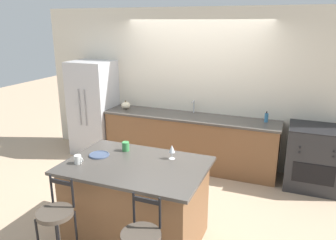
{
  "coord_description": "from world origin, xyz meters",
  "views": [
    {
      "loc": [
        1.63,
        -4.77,
        2.46
      ],
      "look_at": [
        0.03,
        -0.72,
        1.15
      ],
      "focal_mm": 35.0,
      "sensor_mm": 36.0,
      "label": 1
    }
  ],
  "objects_px": {
    "oven_range": "(314,157)",
    "tumbler_cup": "(126,146)",
    "dinner_plate": "(99,155)",
    "wine_glass": "(172,149)",
    "refrigerator": "(94,108)",
    "bar_stool_near": "(57,224)",
    "soap_bottle": "(266,118)",
    "pumpkin_decoration": "(126,105)",
    "coffee_mug": "(78,159)"
  },
  "relations": [
    {
      "from": "tumbler_cup",
      "to": "soap_bottle",
      "type": "height_order",
      "value": "soap_bottle"
    },
    {
      "from": "tumbler_cup",
      "to": "bar_stool_near",
      "type": "bearing_deg",
      "value": -98.89
    },
    {
      "from": "refrigerator",
      "to": "bar_stool_near",
      "type": "bearing_deg",
      "value": -62.68
    },
    {
      "from": "dinner_plate",
      "to": "tumbler_cup",
      "type": "xyz_separation_m",
      "value": [
        0.22,
        0.25,
        0.05
      ]
    },
    {
      "from": "refrigerator",
      "to": "tumbler_cup",
      "type": "height_order",
      "value": "refrigerator"
    },
    {
      "from": "refrigerator",
      "to": "soap_bottle",
      "type": "xyz_separation_m",
      "value": [
        3.15,
        0.15,
        0.11
      ]
    },
    {
      "from": "oven_range",
      "to": "dinner_plate",
      "type": "bearing_deg",
      "value": -139.71
    },
    {
      "from": "refrigerator",
      "to": "soap_bottle",
      "type": "relative_size",
      "value": 10.03
    },
    {
      "from": "refrigerator",
      "to": "oven_range",
      "type": "distance_m",
      "value": 3.93
    },
    {
      "from": "bar_stool_near",
      "to": "coffee_mug",
      "type": "bearing_deg",
      "value": 103.35
    },
    {
      "from": "bar_stool_near",
      "to": "wine_glass",
      "type": "xyz_separation_m",
      "value": [
        0.79,
        1.08,
        0.49
      ]
    },
    {
      "from": "oven_range",
      "to": "soap_bottle",
      "type": "relative_size",
      "value": 5.47
    },
    {
      "from": "oven_range",
      "to": "coffee_mug",
      "type": "height_order",
      "value": "coffee_mug"
    },
    {
      "from": "oven_range",
      "to": "soap_bottle",
      "type": "height_order",
      "value": "soap_bottle"
    },
    {
      "from": "wine_glass",
      "to": "coffee_mug",
      "type": "height_order",
      "value": "wine_glass"
    },
    {
      "from": "oven_range",
      "to": "soap_bottle",
      "type": "xyz_separation_m",
      "value": [
        -0.75,
        0.15,
        0.51
      ]
    },
    {
      "from": "soap_bottle",
      "to": "coffee_mug",
      "type": "bearing_deg",
      "value": -125.39
    },
    {
      "from": "bar_stool_near",
      "to": "pumpkin_decoration",
      "type": "relative_size",
      "value": 6.12
    },
    {
      "from": "bar_stool_near",
      "to": "dinner_plate",
      "type": "distance_m",
      "value": 0.94
    },
    {
      "from": "bar_stool_near",
      "to": "dinner_plate",
      "type": "height_order",
      "value": "bar_stool_near"
    },
    {
      "from": "pumpkin_decoration",
      "to": "dinner_plate",
      "type": "bearing_deg",
      "value": -69.21
    },
    {
      "from": "bar_stool_near",
      "to": "tumbler_cup",
      "type": "xyz_separation_m",
      "value": [
        0.17,
        1.11,
        0.43
      ]
    },
    {
      "from": "wine_glass",
      "to": "tumbler_cup",
      "type": "height_order",
      "value": "wine_glass"
    },
    {
      "from": "soap_bottle",
      "to": "bar_stool_near",
      "type": "bearing_deg",
      "value": -118.02
    },
    {
      "from": "tumbler_cup",
      "to": "pumpkin_decoration",
      "type": "bearing_deg",
      "value": 118.7
    },
    {
      "from": "oven_range",
      "to": "tumbler_cup",
      "type": "distance_m",
      "value": 2.92
    },
    {
      "from": "bar_stool_near",
      "to": "dinner_plate",
      "type": "relative_size",
      "value": 4.25
    },
    {
      "from": "refrigerator",
      "to": "pumpkin_decoration",
      "type": "distance_m",
      "value": 0.67
    },
    {
      "from": "oven_range",
      "to": "coffee_mug",
      "type": "bearing_deg",
      "value": -137.14
    },
    {
      "from": "pumpkin_decoration",
      "to": "tumbler_cup",
      "type": "bearing_deg",
      "value": -61.3
    },
    {
      "from": "refrigerator",
      "to": "coffee_mug",
      "type": "bearing_deg",
      "value": -59.66
    },
    {
      "from": "oven_range",
      "to": "tumbler_cup",
      "type": "height_order",
      "value": "tumbler_cup"
    },
    {
      "from": "dinner_plate",
      "to": "bar_stool_near",
      "type": "bearing_deg",
      "value": -86.84
    },
    {
      "from": "wine_glass",
      "to": "soap_bottle",
      "type": "height_order",
      "value": "wine_glass"
    },
    {
      "from": "oven_range",
      "to": "bar_stool_near",
      "type": "distance_m",
      "value": 3.78
    },
    {
      "from": "refrigerator",
      "to": "coffee_mug",
      "type": "xyz_separation_m",
      "value": [
        1.38,
        -2.35,
        0.11
      ]
    },
    {
      "from": "wine_glass",
      "to": "coffee_mug",
      "type": "bearing_deg",
      "value": -151.31
    },
    {
      "from": "soap_bottle",
      "to": "refrigerator",
      "type": "bearing_deg",
      "value": -177.28
    },
    {
      "from": "refrigerator",
      "to": "dinner_plate",
      "type": "height_order",
      "value": "refrigerator"
    },
    {
      "from": "oven_range",
      "to": "wine_glass",
      "type": "relative_size",
      "value": 5.63
    },
    {
      "from": "refrigerator",
      "to": "soap_bottle",
      "type": "height_order",
      "value": "refrigerator"
    },
    {
      "from": "tumbler_cup",
      "to": "dinner_plate",
      "type": "bearing_deg",
      "value": -131.58
    },
    {
      "from": "oven_range",
      "to": "bar_stool_near",
      "type": "height_order",
      "value": "bar_stool_near"
    },
    {
      "from": "oven_range",
      "to": "pumpkin_decoration",
      "type": "height_order",
      "value": "pumpkin_decoration"
    },
    {
      "from": "dinner_plate",
      "to": "refrigerator",
      "type": "bearing_deg",
      "value": 125.28
    },
    {
      "from": "refrigerator",
      "to": "wine_glass",
      "type": "distance_m",
      "value": 2.95
    },
    {
      "from": "dinner_plate",
      "to": "wine_glass",
      "type": "xyz_separation_m",
      "value": [
        0.83,
        0.23,
        0.11
      ]
    },
    {
      "from": "wine_glass",
      "to": "refrigerator",
      "type": "bearing_deg",
      "value": 141.24
    },
    {
      "from": "refrigerator",
      "to": "pumpkin_decoration",
      "type": "bearing_deg",
      "value": 4.49
    },
    {
      "from": "dinner_plate",
      "to": "pumpkin_decoration",
      "type": "height_order",
      "value": "pumpkin_decoration"
    }
  ]
}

